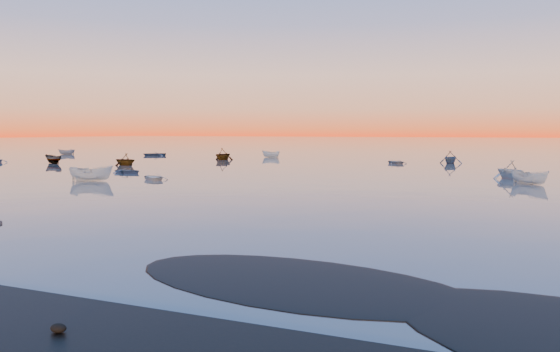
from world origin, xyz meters
The scene contains 4 objects.
ground centered at (0.00, 100.00, 0.00)m, with size 600.00×600.00×0.00m, color #6E625C.
moored_fleet centered at (0.00, 53.00, 0.00)m, with size 124.00×58.00×1.20m, color silver, non-canonical shape.
boat_near_center centered at (-15.32, 25.92, 0.00)m, with size 4.22×1.78×1.46m, color silver.
boat_near_right centered at (21.53, 44.29, 0.00)m, with size 3.99×1.80×1.40m, color silver.
Camera 1 is at (21.56, -14.77, 4.80)m, focal length 35.00 mm.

